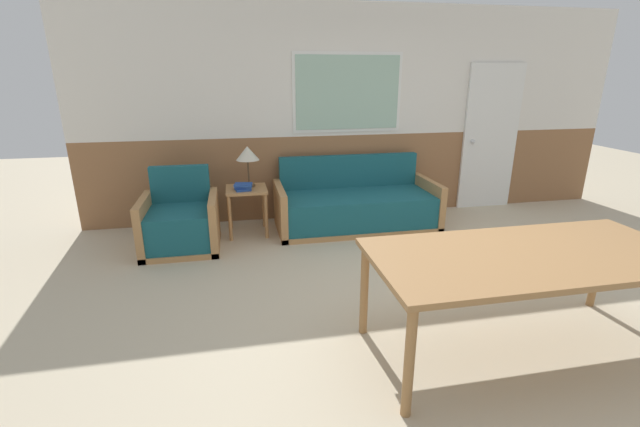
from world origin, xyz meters
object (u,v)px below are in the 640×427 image
side_table (247,197)px  table_lamp (248,154)px  couch (356,207)px  armchair (181,225)px  dining_table (530,261)px

side_table → table_lamp: 0.51m
side_table → table_lamp: size_ratio=1.17×
couch → side_table: 1.37m
couch → side_table: (-1.35, 0.02, 0.20)m
armchair → couch: bearing=-8.3°
table_lamp → dining_table: table_lamp is taller
table_lamp → dining_table: 3.31m
couch → side_table: couch is taller
armchair → side_table: (0.74, 0.32, 0.19)m
armchair → side_table: bearing=6.9°
armchair → dining_table: armchair is taller
armchair → dining_table: bearing=-60.3°
dining_table → table_lamp: bearing=121.5°
armchair → dining_table: (2.50, -2.40, 0.41)m
table_lamp → couch: bearing=-4.6°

